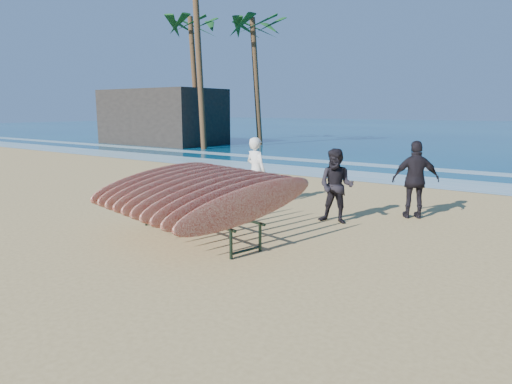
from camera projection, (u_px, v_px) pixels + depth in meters
ground at (230, 252)px, 8.03m from camera, size 120.00×120.00×0.00m
foam_near at (408, 180)px, 16.04m from camera, size 160.00×160.00×0.00m
foam_far at (434, 170)px, 18.84m from camera, size 160.00×160.00×0.00m
surfboard_rack at (197, 192)px, 8.79m from camera, size 3.79×3.71×1.42m
person_white at (256, 171)px, 11.83m from camera, size 0.72×0.56×1.76m
person_dark_a at (336, 186)px, 9.94m from camera, size 0.88×0.73×1.64m
person_dark_b at (416, 180)px, 10.38m from camera, size 1.12×0.89×1.78m
building at (162, 117)px, 32.69m from camera, size 8.63×4.79×3.83m
palm_mid at (256, 29)px, 30.00m from camera, size 5.20×5.20×8.55m
palm_right at (193, 28)px, 31.92m from camera, size 5.20×5.20×9.00m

